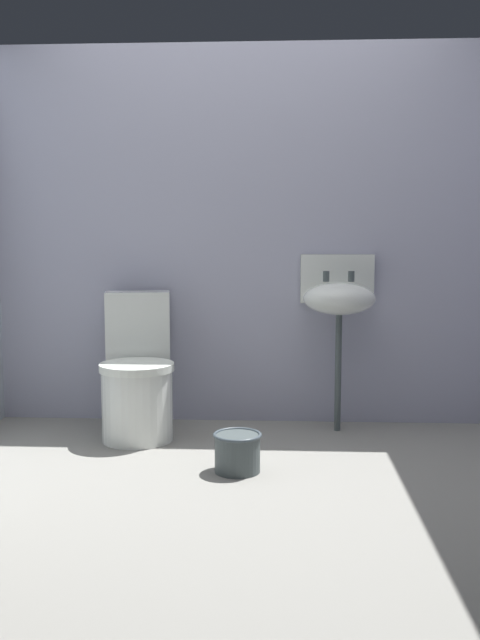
# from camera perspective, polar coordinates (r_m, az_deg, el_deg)

# --- Properties ---
(ground_plane) EXTENTS (3.35, 2.55, 0.08)m
(ground_plane) POSITION_cam_1_polar(r_m,az_deg,el_deg) (3.25, -0.26, -13.62)
(ground_plane) COLOR gray
(wall_back) EXTENTS (3.35, 0.10, 2.18)m
(wall_back) POSITION_cam_1_polar(r_m,az_deg,el_deg) (4.18, 0.63, 6.72)
(wall_back) COLOR #A1A3B9
(wall_back) RESTS_ON ground
(toilet_near_wall) EXTENTS (0.47, 0.64, 0.78)m
(toilet_near_wall) POSITION_cam_1_polar(r_m,az_deg,el_deg) (3.92, -8.25, -4.66)
(toilet_near_wall) COLOR white
(toilet_near_wall) RESTS_ON ground
(sink) EXTENTS (0.42, 0.35, 0.99)m
(sink) POSITION_cam_1_polar(r_m,az_deg,el_deg) (3.99, 7.96, 1.82)
(sink) COLOR #434D4E
(sink) RESTS_ON ground
(bucket) EXTENTS (0.23, 0.23, 0.18)m
(bucket) POSITION_cam_1_polar(r_m,az_deg,el_deg) (3.35, -0.21, -10.54)
(bucket) COLOR #434D4E
(bucket) RESTS_ON ground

